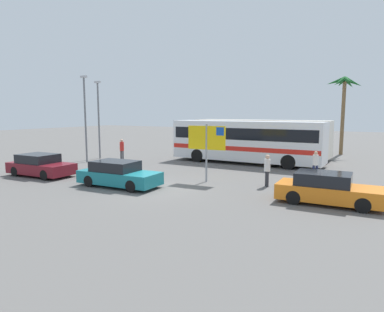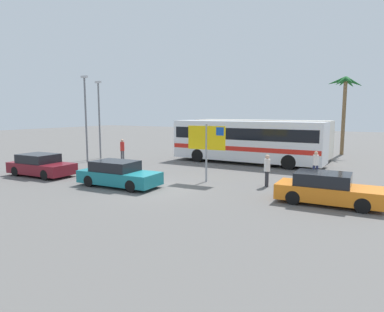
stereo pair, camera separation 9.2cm
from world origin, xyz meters
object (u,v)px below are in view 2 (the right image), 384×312
(car_maroon, at_px, (41,165))
(pedestrian_near_sign, at_px, (316,163))
(bus_front_coach, at_px, (246,140))
(pedestrian_by_bus, at_px, (267,168))
(car_teal, at_px, (118,174))
(pedestrian_crossing_lot, at_px, (122,148))
(ferry_sign, at_px, (207,140))
(car_orange, at_px, (327,189))
(bus_rear_coach, at_px, (260,137))

(car_maroon, height_order, pedestrian_near_sign, pedestrian_near_sign)
(bus_front_coach, distance_m, pedestrian_by_bus, 8.08)
(car_teal, xyz_separation_m, pedestrian_crossing_lot, (-5.84, 6.85, 0.41))
(ferry_sign, relative_size, car_teal, 0.72)
(ferry_sign, height_order, pedestrian_crossing_lot, ferry_sign)
(pedestrian_crossing_lot, bearing_deg, car_maroon, 172.55)
(pedestrian_crossing_lot, bearing_deg, pedestrian_near_sign, -93.08)
(car_maroon, height_order, pedestrian_by_bus, pedestrian_by_bus)
(car_orange, height_order, pedestrian_near_sign, pedestrian_near_sign)
(bus_front_coach, distance_m, ferry_sign, 7.55)
(bus_front_coach, relative_size, car_teal, 2.55)
(pedestrian_by_bus, xyz_separation_m, pedestrian_crossing_lot, (-12.54, 3.01, 0.07))
(bus_front_coach, distance_m, car_teal, 11.26)
(car_teal, bearing_deg, pedestrian_crossing_lot, 127.32)
(bus_rear_coach, xyz_separation_m, pedestrian_near_sign, (5.86, -7.21, -0.85))
(bus_rear_coach, relative_size, pedestrian_near_sign, 7.10)
(pedestrian_near_sign, bearing_deg, ferry_sign, -76.45)
(bus_front_coach, bearing_deg, bus_rear_coach, 93.12)
(ferry_sign, relative_size, pedestrian_near_sign, 2.01)
(car_maroon, bearing_deg, pedestrian_near_sign, 24.88)
(bus_rear_coach, relative_size, ferry_sign, 3.53)
(car_maroon, xyz_separation_m, pedestrian_crossing_lot, (0.25, 7.01, 0.41))
(car_teal, xyz_separation_m, car_orange, (9.96, 1.83, -0.00))
(car_teal, bearing_deg, ferry_sign, 41.04)
(car_orange, bearing_deg, bus_front_coach, 126.04)
(bus_rear_coach, height_order, car_orange, bus_rear_coach)
(ferry_sign, bearing_deg, bus_front_coach, 90.91)
(pedestrian_near_sign, bearing_deg, pedestrian_crossing_lot, -113.39)
(pedestrian_by_bus, bearing_deg, car_teal, 172.78)
(car_maroon, distance_m, car_orange, 16.17)
(bus_front_coach, xyz_separation_m, car_teal, (-2.79, -10.85, -1.15))
(car_maroon, distance_m, car_teal, 6.09)
(bus_front_coach, height_order, pedestrian_by_bus, bus_front_coach)
(bus_rear_coach, distance_m, ferry_sign, 11.33)
(pedestrian_crossing_lot, bearing_deg, bus_front_coach, -70.54)
(bus_front_coach, bearing_deg, car_teal, -104.42)
(bus_front_coach, bearing_deg, pedestrian_crossing_lot, -155.10)
(bus_rear_coach, relative_size, car_teal, 2.55)
(pedestrian_near_sign, bearing_deg, car_maroon, -88.14)
(bus_front_coach, xyz_separation_m, car_orange, (7.17, -9.02, -1.15))
(bus_front_coach, height_order, car_maroon, bus_front_coach)
(pedestrian_near_sign, relative_size, pedestrian_by_bus, 0.96)
(bus_front_coach, height_order, bus_rear_coach, same)
(pedestrian_near_sign, relative_size, pedestrian_crossing_lot, 0.90)
(ferry_sign, bearing_deg, pedestrian_crossing_lot, 155.24)
(pedestrian_near_sign, xyz_separation_m, pedestrian_by_bus, (-1.74, -3.60, 0.05))
(ferry_sign, bearing_deg, bus_rear_coach, 90.26)
(bus_rear_coach, height_order, pedestrian_near_sign, bus_rear_coach)
(pedestrian_crossing_lot, bearing_deg, ferry_sign, -116.04)
(bus_rear_coach, relative_size, pedestrian_by_bus, 6.79)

